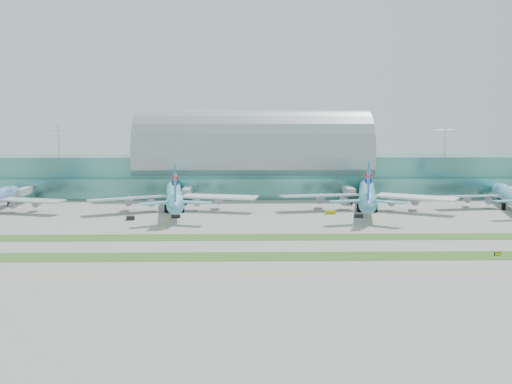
{
  "coord_description": "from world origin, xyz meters",
  "views": [
    {
      "loc": [
        -5.38,
        -202.12,
        36.87
      ],
      "look_at": [
        0.0,
        55.0,
        9.0
      ],
      "focal_mm": 45.0,
      "sensor_mm": 36.0,
      "label": 1
    }
  ],
  "objects_px": {
    "terminal": "(253,167)",
    "airliner_b": "(174,195)",
    "airliner_c": "(367,194)",
    "taxiway_sign_east": "(498,254)",
    "airliner_d": "(509,195)"
  },
  "relations": [
    {
      "from": "terminal",
      "to": "airliner_d",
      "type": "distance_m",
      "value": 124.84
    },
    {
      "from": "terminal",
      "to": "airliner_d",
      "type": "xyz_separation_m",
      "value": [
        109.07,
        -60.18,
        -8.23
      ]
    },
    {
      "from": "terminal",
      "to": "airliner_c",
      "type": "bearing_deg",
      "value": -53.67
    },
    {
      "from": "airliner_c",
      "to": "airliner_d",
      "type": "relative_size",
      "value": 1.19
    },
    {
      "from": "terminal",
      "to": "taxiway_sign_east",
      "type": "distance_m",
      "value": 170.44
    },
    {
      "from": "taxiway_sign_east",
      "to": "airliner_c",
      "type": "bearing_deg",
      "value": 81.51
    },
    {
      "from": "terminal",
      "to": "airliner_d",
      "type": "bearing_deg",
      "value": -28.89
    },
    {
      "from": "airliner_b",
      "to": "airliner_d",
      "type": "relative_size",
      "value": 1.14
    },
    {
      "from": "airliner_c",
      "to": "taxiway_sign_east",
      "type": "relative_size",
      "value": 36.49
    },
    {
      "from": "taxiway_sign_east",
      "to": "airliner_d",
      "type": "bearing_deg",
      "value": 45.93
    },
    {
      "from": "airliner_c",
      "to": "airliner_d",
      "type": "xyz_separation_m",
      "value": [
        62.0,
        3.84,
        -1.09
      ]
    },
    {
      "from": "terminal",
      "to": "airliner_b",
      "type": "relative_size",
      "value": 4.27
    },
    {
      "from": "terminal",
      "to": "taxiway_sign_east",
      "type": "relative_size",
      "value": 149.38
    },
    {
      "from": "terminal",
      "to": "airliner_c",
      "type": "xyz_separation_m",
      "value": [
        47.07,
        -64.02,
        -7.14
      ]
    },
    {
      "from": "airliner_d",
      "to": "taxiway_sign_east",
      "type": "distance_m",
      "value": 105.92
    }
  ]
}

